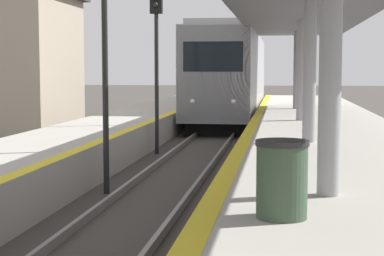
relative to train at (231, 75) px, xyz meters
The scene contains 4 objects.
train is the anchor object (origin of this frame).
signal_mid 19.43m from the train, 93.13° to the right, with size 0.36×0.31×5.10m.
signal_far 13.27m from the train, 95.28° to the right, with size 0.36×0.31×5.10m.
trash_bin 25.06m from the train, 84.24° to the right, with size 0.60×0.60×0.87m.
Camera 1 is at (2.50, -1.18, 2.56)m, focal length 60.00 mm.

